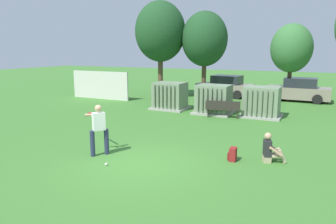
% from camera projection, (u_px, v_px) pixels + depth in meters
% --- Properties ---
extents(ground_plane, '(96.00, 96.00, 0.00)m').
position_uv_depth(ground_plane, '(137.00, 164.00, 10.00)').
color(ground_plane, '#3D752D').
extents(fence_panel, '(4.80, 0.12, 2.00)m').
position_uv_depth(fence_panel, '(100.00, 85.00, 23.21)').
color(fence_panel, beige).
rests_on(fence_panel, ground).
extents(transformer_west, '(2.10, 1.70, 1.62)m').
position_uv_depth(transformer_west, '(170.00, 96.00, 19.13)').
color(transformer_west, '#9E9B93').
rests_on(transformer_west, ground).
extents(transformer_mid_west, '(2.10, 1.70, 1.62)m').
position_uv_depth(transformer_mid_west, '(214.00, 100.00, 17.77)').
color(transformer_mid_west, '#9E9B93').
rests_on(transformer_mid_west, ground).
extents(transformer_mid_east, '(2.10, 1.70, 1.62)m').
position_uv_depth(transformer_mid_east, '(262.00, 102.00, 16.91)').
color(transformer_mid_east, '#9E9B93').
rests_on(transformer_mid_east, ground).
extents(park_bench, '(1.84, 0.78, 0.92)m').
position_uv_depth(park_bench, '(223.00, 108.00, 16.71)').
color(park_bench, '#2D2823').
rests_on(park_bench, ground).
extents(batter, '(1.42, 1.19, 1.74)m').
position_uv_depth(batter, '(99.00, 127.00, 10.73)').
color(batter, '#282D4C').
rests_on(batter, ground).
extents(sports_ball, '(0.09, 0.09, 0.09)m').
position_uv_depth(sports_ball, '(106.00, 164.00, 9.87)').
color(sports_ball, white).
rests_on(sports_ball, ground).
extents(seated_spectator, '(0.79, 0.65, 0.96)m').
position_uv_depth(seated_spectator, '(270.00, 151.00, 10.14)').
color(seated_spectator, tan).
rests_on(seated_spectator, ground).
extents(backpack, '(0.27, 0.33, 0.44)m').
position_uv_depth(backpack, '(233.00, 154.00, 10.27)').
color(backpack, maroon).
rests_on(backpack, ground).
extents(tree_left, '(3.67, 3.67, 7.02)m').
position_uv_depth(tree_left, '(160.00, 32.00, 23.14)').
color(tree_left, brown).
rests_on(tree_left, ground).
extents(tree_center_left, '(3.26, 3.26, 6.22)m').
position_uv_depth(tree_center_left, '(205.00, 39.00, 22.60)').
color(tree_center_left, '#4C3828').
rests_on(tree_center_left, ground).
extents(tree_center_right, '(2.77, 2.77, 5.29)m').
position_uv_depth(tree_center_right, '(291.00, 48.00, 21.57)').
color(tree_center_right, '#4C3828').
rests_on(tree_center_right, ground).
extents(parked_car_leftmost, '(4.33, 2.19, 1.62)m').
position_uv_depth(parked_car_leftmost, '(225.00, 87.00, 24.38)').
color(parked_car_leftmost, gray).
rests_on(parked_car_leftmost, ground).
extents(parked_car_left_of_center, '(4.23, 1.97, 1.62)m').
position_uv_depth(parked_car_left_of_center, '(298.00, 90.00, 22.19)').
color(parked_car_left_of_center, gray).
rests_on(parked_car_left_of_center, ground).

